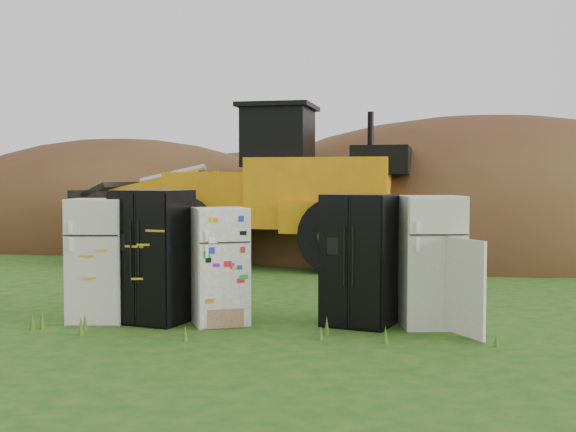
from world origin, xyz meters
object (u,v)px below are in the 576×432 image
fridge_black_side (152,256)px  wheel_loader (240,185)px  fridge_sticker (220,266)px  fridge_black_right (359,260)px  fridge_leftmost (99,260)px  fridge_open_door (431,261)px

fridge_black_side → wheel_loader: bearing=107.2°
fridge_sticker → fridge_black_right: fridge_black_right is taller
fridge_leftmost → wheel_loader: bearing=77.7°
fridge_leftmost → fridge_black_right: size_ratio=0.96×
fridge_leftmost → fridge_black_right: bearing=-3.7°
fridge_leftmost → fridge_black_right: (3.70, 0.01, 0.03)m
fridge_sticker → wheel_loader: bearing=74.9°
fridge_leftmost → fridge_open_door: size_ratio=0.97×
fridge_leftmost → fridge_black_side: (0.78, 0.02, 0.06)m
fridge_black_right → fridge_leftmost: bearing=-159.1°
fridge_leftmost → fridge_black_side: size_ratio=0.93×
fridge_open_door → wheel_loader: bearing=110.7°
fridge_sticker → wheel_loader: (-0.71, 7.08, 1.07)m
fridge_open_door → fridge_leftmost: bearing=173.2°
fridge_black_side → fridge_open_door: size_ratio=1.04×
fridge_leftmost → fridge_black_side: bearing=-2.4°
fridge_sticker → fridge_open_door: (2.93, 0.05, 0.08)m
fridge_leftmost → fridge_sticker: (1.76, -0.05, -0.06)m
fridge_sticker → wheel_loader: size_ratio=0.21×
fridge_black_side → fridge_open_door: bearing=19.0°
fridge_sticker → fridge_black_right: bearing=-19.1°
fridge_sticker → fridge_open_door: bearing=-19.9°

